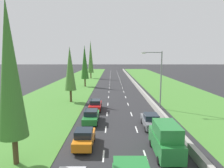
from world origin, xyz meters
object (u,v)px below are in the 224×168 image
at_px(green_sedan_left_lane, 91,116).
at_px(poplar_tree_fourth, 90,57).
at_px(green_van_right_lane, 165,139).
at_px(orange_hatchback_left_lane, 84,138).
at_px(poplar_tree_second, 70,69).
at_px(poplar_tree_third, 84,62).
at_px(red_sedan_left_lane, 95,105).
at_px(poplar_tree_nearest, 9,70).
at_px(grey_sedan_right_lane, 150,121).
at_px(street_light_mast, 158,76).

bearing_deg(green_sedan_left_lane, poplar_tree_fourth, 96.10).
relative_size(green_van_right_lane, orange_hatchback_left_lane, 1.26).
xyz_separation_m(poplar_tree_second, poplar_tree_third, (0.07, 18.55, 0.64)).
bearing_deg(orange_hatchback_left_lane, poplar_tree_third, 97.62).
bearing_deg(green_sedan_left_lane, red_sedan_left_lane, 89.54).
bearing_deg(orange_hatchback_left_lane, poplar_tree_nearest, -148.93).
height_order(poplar_tree_second, poplar_tree_third, poplar_tree_third).
relative_size(green_van_right_lane, poplar_tree_fourth, 0.34).
relative_size(orange_hatchback_left_lane, poplar_tree_second, 0.39).
bearing_deg(orange_hatchback_left_lane, green_sedan_left_lane, 90.70).
xyz_separation_m(green_sedan_left_lane, poplar_tree_nearest, (-4.77, -9.63, 6.43)).
relative_size(grey_sedan_right_lane, red_sedan_left_lane, 1.00).
distance_m(green_sedan_left_lane, poplar_tree_third, 30.84).
distance_m(poplar_tree_fourth, street_light_mast, 46.75).
distance_m(green_van_right_lane, green_sedan_left_lane, 10.92).
bearing_deg(poplar_tree_nearest, poplar_tree_second, 90.31).
xyz_separation_m(green_sedan_left_lane, street_light_mast, (9.87, 6.45, 4.42)).
xyz_separation_m(grey_sedan_right_lane, street_light_mast, (2.73, 8.20, 4.42)).
distance_m(green_van_right_lane, poplar_tree_second, 23.46).
distance_m(green_sedan_left_lane, poplar_tree_second, 13.42).
bearing_deg(green_sedan_left_lane, poplar_tree_nearest, -116.35).
bearing_deg(poplar_tree_second, green_sedan_left_lane, -66.68).
relative_size(poplar_tree_nearest, poplar_tree_second, 1.23).
xyz_separation_m(orange_hatchback_left_lane, street_light_mast, (9.79, 13.16, 4.40)).
relative_size(orange_hatchback_left_lane, poplar_tree_third, 0.34).
bearing_deg(street_light_mast, green_sedan_left_lane, -146.81).
relative_size(grey_sedan_right_lane, orange_hatchback_left_lane, 1.15).
bearing_deg(green_van_right_lane, poplar_tree_third, 107.31).
height_order(green_van_right_lane, poplar_tree_nearest, poplar_tree_nearest).
bearing_deg(orange_hatchback_left_lane, green_van_right_lane, -12.75).
xyz_separation_m(poplar_tree_second, street_light_mast, (14.76, -4.88, -0.84)).
bearing_deg(red_sedan_left_lane, poplar_tree_third, 101.41).
height_order(grey_sedan_right_lane, poplar_tree_third, poplar_tree_third).
height_order(green_van_right_lane, poplar_tree_second, poplar_tree_second).
bearing_deg(green_van_right_lane, grey_sedan_right_lane, 89.54).
relative_size(grey_sedan_right_lane, poplar_tree_second, 0.45).
bearing_deg(poplar_tree_second, street_light_mast, -18.30).
relative_size(poplar_tree_third, street_light_mast, 1.26).
height_order(green_sedan_left_lane, street_light_mast, street_light_mast).
height_order(poplar_tree_nearest, poplar_tree_fourth, poplar_tree_fourth).
height_order(orange_hatchback_left_lane, street_light_mast, street_light_mast).
relative_size(red_sedan_left_lane, poplar_tree_fourth, 0.32).
xyz_separation_m(green_van_right_lane, grey_sedan_right_lane, (0.05, 6.55, -0.59)).
relative_size(green_sedan_left_lane, red_sedan_left_lane, 1.00).
bearing_deg(red_sedan_left_lane, street_light_mast, 3.93).
bearing_deg(street_light_mast, green_van_right_lane, -100.69).
distance_m(poplar_tree_third, poplar_tree_fourth, 20.72).
height_order(grey_sedan_right_lane, green_sedan_left_lane, same).
bearing_deg(green_van_right_lane, red_sedan_left_lane, 116.56).
xyz_separation_m(poplar_tree_third, poplar_tree_fourth, (-0.58, 20.66, 1.45)).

